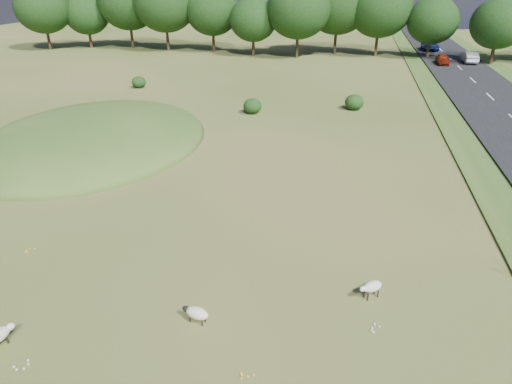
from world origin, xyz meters
TOP-DOWN VIEW (x-y plane):
  - ground at (0.00, 20.00)m, footprint 160.00×160.00m
  - mound at (-12.00, 12.00)m, footprint 16.00×20.00m
  - road at (20.00, 30.00)m, footprint 8.00×150.00m
  - treeline at (-1.06, 55.44)m, footprint 96.28×14.66m
  - shrubs at (-2.57, 25.26)m, footprint 24.83×9.04m
  - sheep_1 at (1.71, -4.92)m, footprint 1.10×0.65m
  - sheep_3 at (7.81, -2.27)m, footprint 0.98×0.86m
  - car_1 at (21.90, 52.26)m, footprint 1.60×4.58m
  - car_2 at (21.90, 82.47)m, footprint 1.88×4.63m
  - car_3 at (18.10, 63.21)m, footprint 2.37×5.13m
  - car_4 at (18.10, 50.32)m, footprint 1.52×3.78m

SIDE VIEW (x-z plane):
  - ground at x=0.00m, z-range 0.00..0.00m
  - mound at x=-12.00m, z-range -2.00..2.00m
  - road at x=20.00m, z-range 0.00..0.25m
  - sheep_1 at x=1.71m, z-range 0.08..0.69m
  - sheep_3 at x=7.81m, z-range 0.14..0.86m
  - shrubs at x=-2.57m, z-range -0.03..1.37m
  - car_4 at x=18.10m, z-range 0.25..1.54m
  - car_2 at x=21.90m, z-range 0.25..1.59m
  - car_3 at x=18.10m, z-range 0.25..1.68m
  - car_1 at x=21.90m, z-range 0.25..1.76m
  - treeline at x=-1.06m, z-range 0.72..12.41m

